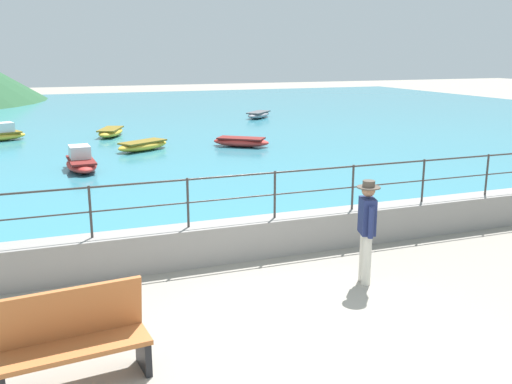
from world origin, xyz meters
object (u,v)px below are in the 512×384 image
object	(u,v)px
boat_0	(143,145)
boat_5	(81,162)
bench_main	(73,337)
person_walking	(367,227)
boat_4	(241,142)
boat_2	(259,115)
boat_6	(111,132)

from	to	relation	value
boat_0	boat_5	xyz separation A→B (m)	(-2.51, -3.05, 0.07)
bench_main	person_walking	size ratio (longest dim) A/B	1.00
person_walking	boat_5	world-z (taller)	person_walking
boat_4	boat_5	xyz separation A→B (m)	(-6.35, -2.58, 0.07)
boat_5	bench_main	bearing A→B (deg)	-94.60
boat_0	boat_2	world-z (taller)	same
boat_2	boat_5	bearing A→B (deg)	-132.20
boat_5	boat_4	bearing A→B (deg)	22.10
person_walking	boat_2	world-z (taller)	person_walking
boat_2	boat_5	xyz separation A→B (m)	(-10.63, -11.73, 0.07)
person_walking	boat_0	world-z (taller)	person_walking
boat_0	boat_5	world-z (taller)	boat_5
boat_0	boat_6	xyz separation A→B (m)	(-0.69, 4.27, 0.00)
bench_main	boat_0	distance (m)	15.88
boat_4	person_walking	bearing A→B (deg)	-100.92
person_walking	boat_2	xyz separation A→B (m)	(6.92, 22.82, -0.72)
boat_5	boat_6	distance (m)	7.54
bench_main	person_walking	xyz separation A→B (m)	(4.71, 1.34, 0.42)
boat_0	boat_6	size ratio (longest dim) A/B	0.99
boat_0	boat_4	world-z (taller)	same
boat_2	boat_6	world-z (taller)	same
person_walking	boat_6	size ratio (longest dim) A/B	0.71
bench_main	boat_4	xyz separation A→B (m)	(7.35, 15.01, -0.30)
person_walking	boat_4	distance (m)	13.94
bench_main	boat_4	distance (m)	16.71
bench_main	boat_4	size ratio (longest dim) A/B	0.73
boat_0	boat_6	world-z (taller)	same
boat_4	boat_5	size ratio (longest dim) A/B	1.02
bench_main	boat_6	xyz separation A→B (m)	(2.82, 19.75, -0.30)
boat_0	boat_5	size ratio (longest dim) A/B	1.04
boat_0	boat_2	bearing A→B (deg)	46.88
boat_2	boat_4	world-z (taller)	same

